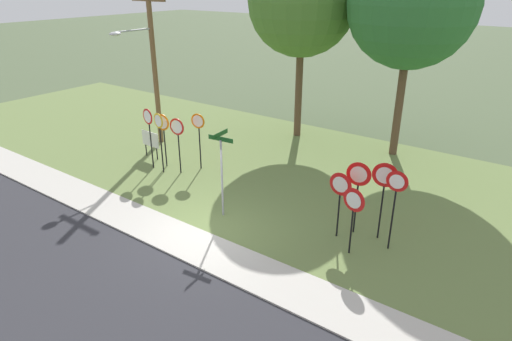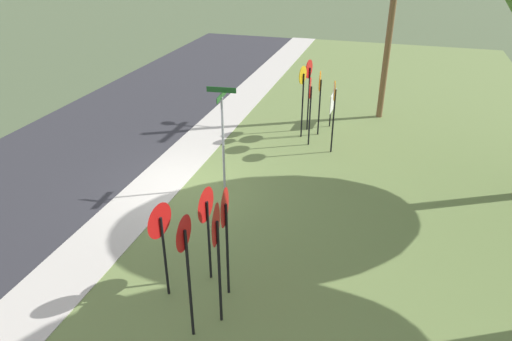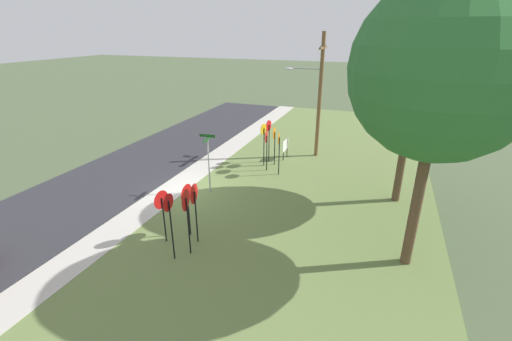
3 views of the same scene
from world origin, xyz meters
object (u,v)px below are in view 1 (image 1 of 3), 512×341
(yield_sign_near_right, at_px, (353,206))
(utility_pole, at_px, (151,59))
(stop_sign_far_right, at_px, (163,129))
(yield_sign_far_right, at_px, (396,193))
(oak_tree_left, at_px, (302,1))
(street_name_post, at_px, (222,167))
(oak_tree_right, at_px, (413,4))
(stop_sign_far_left, at_px, (159,131))
(yield_sign_far_left, at_px, (384,183))
(stop_sign_near_right, at_px, (149,126))
(stop_sign_far_center, at_px, (178,134))
(yield_sign_near_left, at_px, (358,181))
(yield_sign_center, at_px, (340,190))
(stop_sign_near_left, at_px, (199,130))
(notice_board, at_px, (150,140))

(yield_sign_near_right, distance_m, utility_pole, 12.77)
(stop_sign_far_right, distance_m, yield_sign_far_right, 10.33)
(stop_sign_far_right, relative_size, oak_tree_left, 0.26)
(street_name_post, relative_size, oak_tree_right, 0.33)
(stop_sign_far_left, xyz_separation_m, stop_sign_far_right, (-0.39, 0.55, -0.15))
(yield_sign_far_left, distance_m, yield_sign_far_right, 0.62)
(stop_sign_near_right, height_order, stop_sign_far_center, stop_sign_near_right)
(yield_sign_far_left, xyz_separation_m, oak_tree_left, (-7.32, 7.23, 4.68))
(yield_sign_near_left, distance_m, yield_sign_far_left, 0.80)
(yield_sign_near_right, xyz_separation_m, street_name_post, (-4.60, -0.40, 0.21))
(yield_sign_far_left, bearing_deg, yield_sign_center, -160.21)
(stop_sign_near_right, height_order, yield_sign_near_left, stop_sign_near_right)
(stop_sign_far_right, bearing_deg, yield_sign_near_left, -7.64)
(stop_sign_near_left, bearing_deg, stop_sign_near_right, -155.95)
(stop_sign_far_center, distance_m, yield_sign_far_left, 8.81)
(stop_sign_far_right, distance_m, oak_tree_left, 8.95)
(stop_sign_near_right, height_order, utility_pole, utility_pole)
(yield_sign_center, height_order, utility_pole, utility_pole)
(yield_sign_far_right, bearing_deg, street_name_post, -168.01)
(stop_sign_near_right, bearing_deg, yield_sign_near_left, 10.64)
(yield_sign_far_right, height_order, oak_tree_left, oak_tree_left)
(stop_sign_far_right, distance_m, yield_sign_center, 8.75)
(stop_sign_near_right, relative_size, stop_sign_far_right, 1.12)
(oak_tree_right, bearing_deg, stop_sign_near_right, -135.28)
(yield_sign_far_right, relative_size, oak_tree_left, 0.28)
(yield_sign_near_right, height_order, oak_tree_right, oak_tree_right)
(yield_sign_near_right, xyz_separation_m, oak_tree_left, (-6.94, 8.55, 5.02))
(stop_sign_near_right, xyz_separation_m, yield_sign_near_left, (9.38, 0.17, -0.07))
(yield_sign_near_left, relative_size, yield_sign_near_right, 1.14)
(stop_sign_far_center, relative_size, street_name_post, 0.79)
(stop_sign_far_left, xyz_separation_m, street_name_post, (4.46, -1.34, -0.06))
(stop_sign_near_right, height_order, notice_board, stop_sign_near_right)
(yield_sign_far_right, bearing_deg, notice_board, 173.81)
(yield_sign_near_left, height_order, yield_sign_near_right, yield_sign_near_left)
(notice_board, bearing_deg, yield_sign_far_right, -2.06)
(stop_sign_far_right, height_order, utility_pole, utility_pole)
(stop_sign_far_right, relative_size, yield_sign_center, 1.07)
(yield_sign_near_right, height_order, street_name_post, street_name_post)
(street_name_post, bearing_deg, stop_sign_far_left, 157.70)
(stop_sign_near_right, relative_size, notice_board, 2.14)
(yield_sign_near_left, bearing_deg, yield_sign_far_right, -19.83)
(yield_sign_near_right, distance_m, street_name_post, 4.62)
(stop_sign_near_right, bearing_deg, yield_sign_far_left, 11.28)
(stop_sign_far_right, distance_m, yield_sign_far_left, 9.83)
(yield_sign_near_right, bearing_deg, stop_sign_near_left, 175.12)
(stop_sign_far_center, height_order, street_name_post, street_name_post)
(oak_tree_right, bearing_deg, utility_pole, -151.81)
(stop_sign_near_left, xyz_separation_m, yield_sign_far_right, (8.91, -1.26, 0.15))
(yield_sign_center, distance_m, street_name_post, 4.00)
(utility_pole, bearing_deg, yield_sign_far_right, -10.89)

